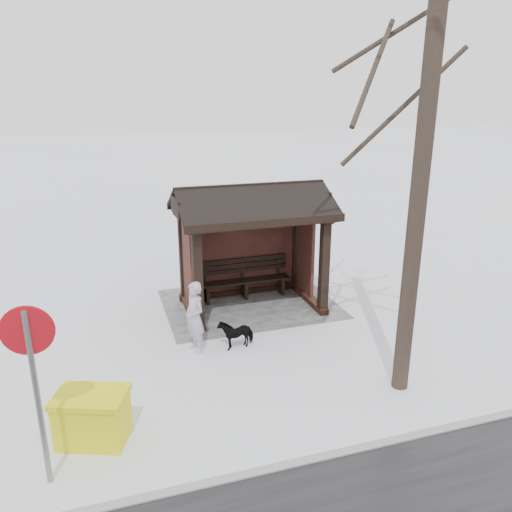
% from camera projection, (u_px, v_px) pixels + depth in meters
% --- Properties ---
extents(ground, '(120.00, 120.00, 0.00)m').
position_uv_depth(ground, '(252.00, 307.00, 12.42)').
color(ground, white).
rests_on(ground, ground).
extents(kerb, '(120.00, 0.15, 0.06)m').
position_uv_depth(kerb, '(361.00, 449.00, 7.43)').
color(kerb, gray).
rests_on(kerb, ground).
extents(trampled_patch, '(4.20, 3.20, 0.02)m').
position_uv_depth(trampled_patch, '(249.00, 304.00, 12.59)').
color(trampled_patch, '#99999F').
rests_on(trampled_patch, ground).
extents(bus_shelter, '(3.60, 2.40, 3.09)m').
position_uv_depth(bus_shelter, '(250.00, 221.00, 11.89)').
color(bus_shelter, '#361C13').
rests_on(bus_shelter, ground).
extents(tree_near, '(3.42, 3.42, 9.03)m').
position_uv_depth(tree_near, '(437.00, 13.00, 7.15)').
color(tree_near, black).
rests_on(tree_near, ground).
extents(pedestrian, '(0.52, 0.63, 1.49)m').
position_uv_depth(pedestrian, '(195.00, 317.00, 10.08)').
color(pedestrian, '#B0A2BE').
rests_on(pedestrian, ground).
extents(dog, '(0.78, 0.46, 0.62)m').
position_uv_depth(dog, '(236.00, 333.00, 10.39)').
color(dog, black).
rests_on(dog, ground).
extents(grit_bin, '(1.24, 1.05, 0.81)m').
position_uv_depth(grit_bin, '(93.00, 417.00, 7.51)').
color(grit_bin, '#D8D60C').
rests_on(grit_bin, ground).
extents(road_sign, '(0.66, 0.12, 2.60)m').
position_uv_depth(road_sign, '(32.00, 361.00, 6.27)').
color(road_sign, slate).
rests_on(road_sign, ground).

